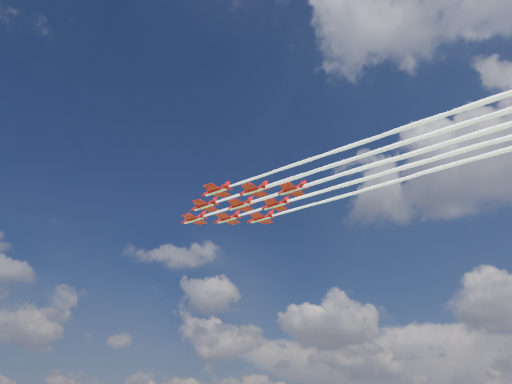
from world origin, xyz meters
TOP-DOWN VIEW (x-y plane):
  - jet_lead at (48.80, 2.56)m, footprint 136.86×16.85m
  - jet_row2_port at (59.67, -3.19)m, footprint 136.86×16.85m
  - jet_row2_starb at (58.60, 9.99)m, footprint 136.86×16.85m
  - jet_row3_port at (70.55, -8.93)m, footprint 136.86×16.85m
  - jet_row3_centre at (69.47, 4.25)m, footprint 136.86×16.85m
  - jet_row3_starb at (68.40, 17.42)m, footprint 136.86×16.85m
  - jet_row4_port at (80.35, -1.50)m, footprint 136.86×16.85m
  - jet_row4_starb at (79.27, 11.68)m, footprint 136.86×16.85m
  - jet_tail at (90.15, 5.94)m, footprint 136.86×16.85m

SIDE VIEW (x-z plane):
  - jet_lead at x=48.80m, z-range 78.08..81.10m
  - jet_row2_port at x=59.67m, z-range 78.08..81.10m
  - jet_row2_starb at x=58.60m, z-range 78.08..81.10m
  - jet_row3_port at x=70.55m, z-range 78.08..81.10m
  - jet_row3_centre at x=69.47m, z-range 78.08..81.10m
  - jet_row3_starb at x=68.40m, z-range 78.08..81.10m
  - jet_row4_port at x=80.35m, z-range 78.08..81.10m
  - jet_row4_starb at x=79.27m, z-range 78.08..81.10m
  - jet_tail at x=90.15m, z-range 78.08..81.10m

